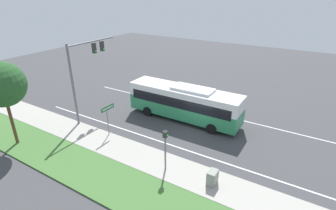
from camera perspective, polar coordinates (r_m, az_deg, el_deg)
ground_plane at (r=23.76m, az=6.63°, el=-5.11°), size 80.00×80.00×0.00m
sidewalk at (r=19.13m, az=-1.52°, el=-12.76°), size 2.80×80.00×0.12m
grass_verge at (r=17.17m, az=-7.62°, el=-18.17°), size 3.60×80.00×0.10m
lane_divider_near at (r=20.99m, az=2.38°, el=-9.24°), size 0.14×30.00×0.01m
lane_divider_far at (r=26.73m, az=9.94°, el=-1.84°), size 0.14×30.00×0.01m
bus at (r=24.53m, az=3.54°, el=0.81°), size 2.70×10.84×3.35m
signal_gantry at (r=24.70m, az=-17.74°, el=8.08°), size 5.55×0.41×7.41m
pedestrian_signal at (r=17.47m, az=-0.58°, el=-8.59°), size 0.28×0.34×3.09m
street_sign at (r=22.23m, az=-13.01°, el=-2.08°), size 1.45×0.08×2.78m
utility_cabinet at (r=17.37m, az=9.64°, el=-15.32°), size 0.78×0.53×0.97m
roadside_tree at (r=22.76m, az=-32.45°, el=3.75°), size 3.41×3.41×6.69m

